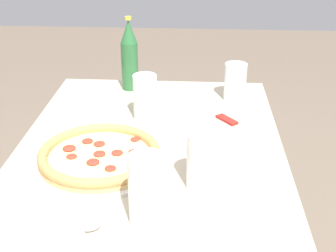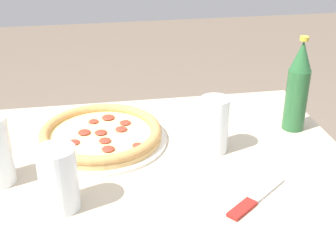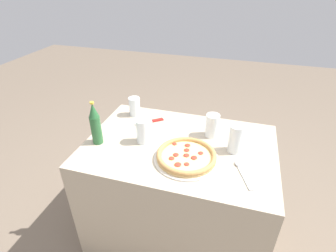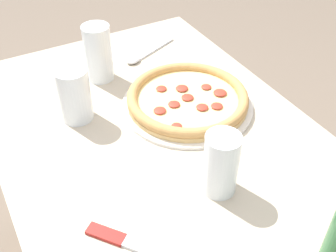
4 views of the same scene
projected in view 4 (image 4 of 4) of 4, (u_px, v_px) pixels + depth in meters
name	position (u px, v px, depth m)	size (l,w,h in m)	color
table	(160.00, 230.00, 1.20)	(1.03, 0.70, 0.72)	#B7A88E
pizza_pepperoni	(188.00, 100.00, 1.04)	(0.33, 0.33, 0.04)	silver
glass_orange_juice	(221.00, 167.00, 0.81)	(0.07, 0.07, 0.14)	white
glass_iced_tea	(75.00, 97.00, 0.98)	(0.08, 0.08, 0.13)	white
glass_lemonade	(98.00, 55.00, 1.11)	(0.07, 0.07, 0.15)	white
knife	(129.00, 243.00, 0.74)	(0.16, 0.13, 0.01)	maroon
spoon	(143.00, 54.00, 1.24)	(0.10, 0.19, 0.02)	silver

